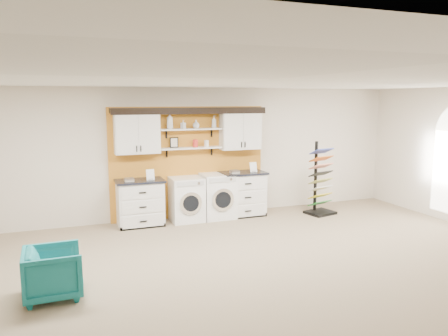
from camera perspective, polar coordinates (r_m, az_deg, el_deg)
name	(u,v)px	position (r m, az deg, el deg)	size (l,w,h in m)	color
floor	(270,287)	(6.22, 5.97, -15.26)	(10.00, 10.00, 0.00)	gray
ceiling	(273,79)	(5.69, 6.44, 11.44)	(10.00, 10.00, 0.00)	white
wall_back	(188,153)	(9.49, -4.68, 1.96)	(10.00, 10.00, 0.00)	beige
accent_panel	(189,162)	(9.49, -4.61, 0.74)	(3.40, 0.07, 2.40)	#C27921
upper_cabinet_left	(137,133)	(9.00, -11.32, 4.51)	(0.90, 0.35, 0.84)	white
upper_cabinet_right	(240,130)	(9.62, 2.13, 4.95)	(0.90, 0.35, 0.84)	white
shelf_lower	(191,148)	(9.29, -4.36, 2.62)	(1.32, 0.28, 0.03)	white
shelf_upper	(191,129)	(9.25, -4.39, 5.08)	(1.32, 0.28, 0.03)	white
crown_molding	(190,110)	(9.25, -4.44, 7.55)	(3.30, 0.41, 0.13)	black
picture_frame	(174,142)	(9.23, -6.54, 3.33)	(0.18, 0.02, 0.22)	black
canister_red	(195,143)	(9.31, -3.77, 3.23)	(0.11, 0.11, 0.16)	red
canister_cream	(206,143)	(9.38, -2.31, 3.22)	(0.10, 0.10, 0.14)	silver
base_cabinet_left	(140,203)	(9.07, -10.89, -4.46)	(0.96, 0.66, 0.94)	white
base_cabinet_right	(242,194)	(9.68, 2.43, -3.37)	(0.99, 0.66, 0.97)	white
washer	(186,199)	(9.27, -4.93, -4.08)	(0.66, 0.71, 0.93)	white
dryer	(218,196)	(9.47, -0.84, -3.65)	(0.69, 0.71, 0.97)	white
sample_rack	(320,191)	(10.02, 12.43, -2.94)	(0.69, 0.61, 1.63)	black
armchair	(53,273)	(6.21, -21.41, -12.60)	(0.70, 0.72, 0.66)	#12737A
soap_bottle_a	(170,121)	(9.13, -7.09, 6.15)	(0.13, 0.13, 0.34)	silver
soap_bottle_b	(183,124)	(9.20, -5.36, 5.71)	(0.08, 0.08, 0.18)	silver
soap_bottle_c	(196,124)	(9.28, -3.67, 5.75)	(0.14, 0.14, 0.18)	silver
soap_bottle_d	(214,122)	(9.40, -1.32, 6.06)	(0.10, 0.10, 0.26)	silver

